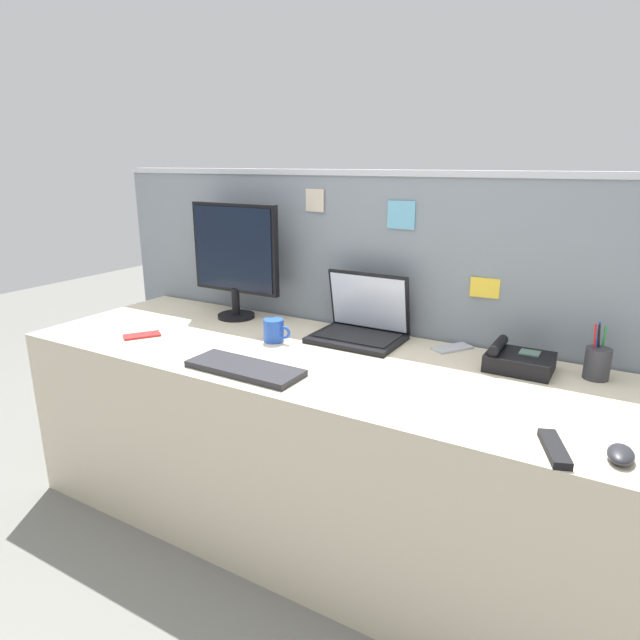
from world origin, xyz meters
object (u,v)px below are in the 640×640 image
at_px(pen_cup, 597,363).
at_px(laptop, 362,323).
at_px(desk_phone, 518,361).
at_px(cell_phone_silver_slab, 452,348).
at_px(desktop_monitor, 235,254).
at_px(computer_mouse_right_hand, 621,454).
at_px(tv_remote, 554,448).
at_px(cell_phone_red_case, 142,335).
at_px(keyboard_main, 245,368).
at_px(coffee_mug, 274,331).

bearing_deg(pen_cup, laptop, -179.62).
relative_size(desk_phone, cell_phone_silver_slab, 1.40).
distance_m(desk_phone, pen_cup, 0.24).
distance_m(desktop_monitor, cell_phone_silver_slab, 1.02).
bearing_deg(computer_mouse_right_hand, tv_remote, -166.36).
distance_m(desk_phone, cell_phone_red_case, 1.44).
distance_m(laptop, tv_remote, 0.98).
height_order(laptop, tv_remote, laptop).
bearing_deg(tv_remote, keyboard_main, 156.45).
height_order(laptop, keyboard_main, laptop).
bearing_deg(tv_remote, desk_phone, 88.94).
bearing_deg(laptop, cell_phone_red_case, -151.15).
relative_size(keyboard_main, pen_cup, 2.19).
height_order(keyboard_main, cell_phone_red_case, keyboard_main).
bearing_deg(computer_mouse_right_hand, desktop_monitor, 160.08).
bearing_deg(cell_phone_red_case, coffee_mug, 57.76).
relative_size(keyboard_main, tv_remote, 2.41).
distance_m(desktop_monitor, laptop, 0.66).
bearing_deg(keyboard_main, computer_mouse_right_hand, 0.69).
distance_m(desktop_monitor, pen_cup, 1.49).
bearing_deg(cell_phone_red_case, desktop_monitor, 104.00).
relative_size(pen_cup, cell_phone_silver_slab, 1.22).
xyz_separation_m(pen_cup, tv_remote, (-0.05, -0.57, -0.04)).
bearing_deg(tv_remote, pen_cup, 64.26).
bearing_deg(desktop_monitor, coffee_mug, -30.32).
relative_size(cell_phone_red_case, tv_remote, 0.84).
xyz_separation_m(tv_remote, coffee_mug, (-1.08, 0.36, 0.03)).
relative_size(tv_remote, coffee_mug, 1.45).
bearing_deg(coffee_mug, keyboard_main, -72.92).
distance_m(computer_mouse_right_hand, cell_phone_silver_slab, 0.82).
bearing_deg(keyboard_main, tv_remote, -1.58).
bearing_deg(keyboard_main, desktop_monitor, 131.59).
height_order(desktop_monitor, desk_phone, desktop_monitor).
relative_size(laptop, desk_phone, 1.62).
distance_m(pen_cup, coffee_mug, 1.14).
bearing_deg(cell_phone_red_case, computer_mouse_right_hand, 30.84).
distance_m(laptop, pen_cup, 0.85).
bearing_deg(keyboard_main, cell_phone_red_case, 172.04).
height_order(computer_mouse_right_hand, pen_cup, pen_cup).
height_order(laptop, pen_cup, laptop).
height_order(desktop_monitor, computer_mouse_right_hand, desktop_monitor).
height_order(desktop_monitor, pen_cup, desktop_monitor).
relative_size(keyboard_main, cell_phone_red_case, 2.88).
xyz_separation_m(cell_phone_silver_slab, tv_remote, (0.44, -0.62, 0.01)).
bearing_deg(keyboard_main, pen_cup, 28.12).
bearing_deg(cell_phone_red_case, keyboard_main, 25.21).
distance_m(desk_phone, tv_remote, 0.56).
bearing_deg(pen_cup, desk_phone, -168.42).
distance_m(desktop_monitor, keyboard_main, 0.73).
bearing_deg(coffee_mug, cell_phone_silver_slab, 22.49).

